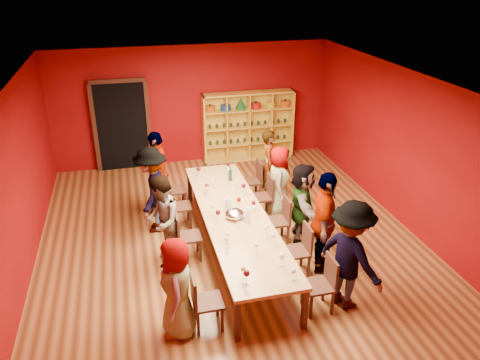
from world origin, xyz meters
The scene contains 50 objects.
room_shell centered at (0.00, 0.00, 1.50)m, with size 7.10×9.10×3.04m.
tasting_table centered at (0.00, 0.00, 0.70)m, with size 1.10×4.50×0.75m.
doorway centered at (-1.80, 4.43, 1.12)m, with size 1.40×0.17×2.30m.
shelving_unit centered at (1.40, 4.32, 0.98)m, with size 2.40×0.40×1.80m.
chair_person_left_0 centered at (-0.91, -1.79, 0.50)m, with size 0.42×0.42×0.89m.
person_left_0 centered at (-1.25, -1.79, 0.76)m, with size 0.74×0.40×1.51m, color beige.
chair_person_left_2 centered at (-0.91, 0.00, 0.50)m, with size 0.42×0.42×0.89m.
person_left_2 centered at (-1.27, 0.00, 0.81)m, with size 0.79×0.43×1.62m, color #121933.
chair_person_left_3 centered at (-0.91, 1.15, 0.50)m, with size 0.42×0.42×0.89m.
person_left_3 centered at (-1.34, 1.15, 0.86)m, with size 1.11×0.46×1.71m, color #5B83BC.
chair_person_left_4 centered at (-0.91, 1.90, 0.50)m, with size 0.42×0.42×0.89m.
person_left_4 centered at (-1.16, 1.90, 0.88)m, with size 1.03×0.47×1.76m, color white.
chair_person_right_0 centered at (0.91, -1.83, 0.50)m, with size 0.42×0.42×0.89m.
person_right_0 centered at (1.30, -1.83, 0.88)m, with size 1.14×0.47×1.76m, color #121833.
chair_person_right_1 centered at (0.91, -0.90, 0.50)m, with size 0.42×0.42×0.89m.
person_right_1 centered at (1.29, -0.90, 0.90)m, with size 1.06×0.48×1.81m, color black.
chair_person_right_2 centered at (0.91, 0.13, 0.50)m, with size 0.42×0.42×0.89m.
person_right_2 centered at (1.31, 0.13, 0.77)m, with size 1.42×0.41×1.53m, color #5673B1.
chair_person_right_3 centered at (0.91, 1.14, 0.50)m, with size 0.42×0.42×0.89m.
person_right_3 centered at (1.21, 1.14, 0.75)m, with size 0.73×0.40×1.50m, color beige.
chair_person_right_4 centered at (0.91, 1.94, 0.50)m, with size 0.42×0.42×0.89m.
person_right_4 centered at (1.25, 1.94, 0.79)m, with size 0.58×0.42×1.58m, color #506EA5.
wine_glass_0 centered at (0.30, -0.13, 0.90)m, with size 0.08×0.08×0.20m.
wine_glass_1 centered at (-0.05, -0.37, 0.89)m, with size 0.08×0.08×0.20m.
wine_glass_2 centered at (-0.33, 0.85, 0.89)m, with size 0.08×0.08×0.19m.
wine_glass_3 centered at (0.29, 1.06, 0.88)m, with size 0.07×0.07×0.18m.
wine_glass_4 centered at (0.31, -1.64, 0.91)m, with size 0.09×0.09×0.22m.
wine_glass_5 centered at (0.14, 0.26, 0.89)m, with size 0.08×0.08×0.20m.
wine_glass_6 centered at (-0.34, 1.81, 0.90)m, with size 0.08×0.08×0.21m.
wine_glass_7 centered at (0.26, 1.62, 0.89)m, with size 0.08×0.08×0.19m.
wine_glass_8 centered at (-0.31, -1.78, 0.89)m, with size 0.08×0.08×0.20m.
wine_glass_9 centered at (-0.30, -1.92, 0.91)m, with size 0.09×0.09×0.22m.
wine_glass_10 centered at (0.05, -1.22, 0.88)m, with size 0.07×0.07×0.18m.
wine_glass_11 centered at (0.36, 0.09, 0.89)m, with size 0.08×0.08×0.20m.
wine_glass_12 centered at (-0.36, -0.95, 0.88)m, with size 0.07×0.07×0.18m.
wine_glass_13 centered at (-0.32, -0.12, 0.90)m, with size 0.09×0.09×0.21m.
wine_glass_14 centered at (-0.34, 1.79, 0.91)m, with size 0.09×0.09×0.22m.
wine_glass_15 centered at (0.36, 0.78, 0.91)m, with size 0.09×0.09×0.21m.
wine_glass_16 centered at (-0.15, 1.24, 0.88)m, with size 0.07×0.07×0.18m.
wine_glass_17 centered at (-0.36, 0.14, 0.89)m, with size 0.08×0.08×0.19m.
wine_glass_18 centered at (0.37, -1.04, 0.89)m, with size 0.08×0.08×0.19m.
wine_glass_19 centered at (-0.31, -0.80, 0.88)m, with size 0.07×0.07×0.18m.
wine_glass_20 centered at (0.32, -0.78, 0.90)m, with size 0.08×0.08×0.20m.
wine_glass_21 centered at (-0.31, 0.98, 0.89)m, with size 0.08×0.08×0.20m.
wine_glass_22 centered at (0.32, 1.91, 0.89)m, with size 0.08×0.08×0.20m.
wine_glass_23 centered at (0.36, -1.99, 0.88)m, with size 0.07×0.07×0.19m.
spittoon_bowl centered at (-0.03, -0.10, 0.83)m, with size 0.33×0.33×0.18m, color #B4B7BB.
carafe_a centered at (-0.08, 0.18, 0.88)m, with size 0.13×0.13×0.29m.
carafe_b centered at (0.16, -0.27, 0.87)m, with size 0.12×0.12×0.27m.
wine_bottle centered at (0.25, 1.43, 0.86)m, with size 0.09×0.09×0.30m.
Camera 1 is at (-1.68, -7.00, 4.78)m, focal length 35.00 mm.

